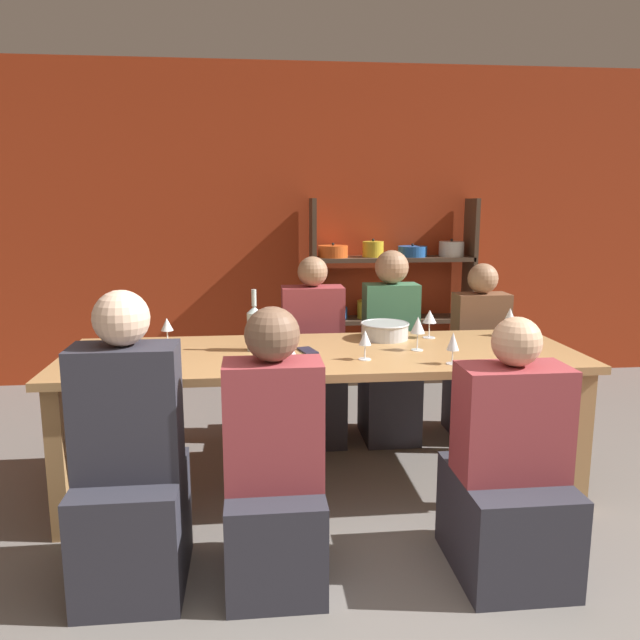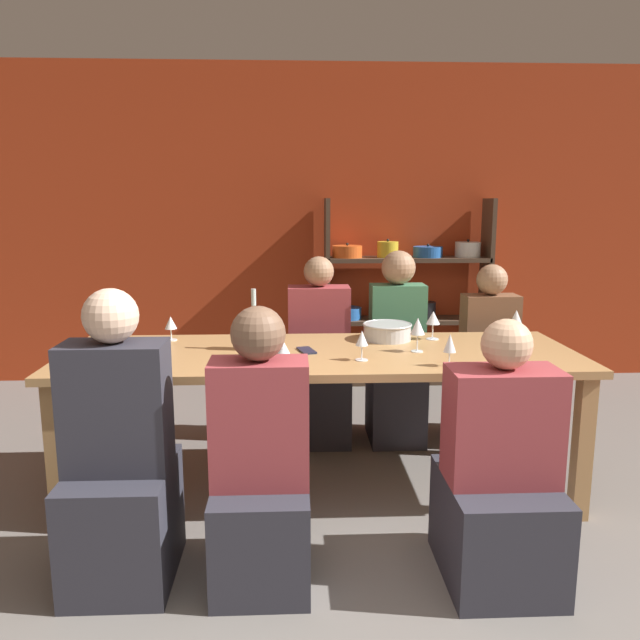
# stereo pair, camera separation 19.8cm
# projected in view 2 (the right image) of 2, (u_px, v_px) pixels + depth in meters

# --- Properties ---
(wall_back_red) EXTENTS (8.80, 0.06, 2.70)m
(wall_back_red) POSITION_uv_depth(u_px,v_px,m) (323.00, 226.00, 5.41)
(wall_back_red) COLOR #B23819
(wall_back_red) RESTS_ON ground_plane
(shelf_unit) EXTENTS (1.41, 0.30, 1.58)m
(shelf_unit) POSITION_uv_depth(u_px,v_px,m) (403.00, 310.00, 5.38)
(shelf_unit) COLOR #4C3828
(shelf_unit) RESTS_ON ground_plane
(dining_table) EXTENTS (2.69, 0.92, 0.78)m
(dining_table) POSITION_uv_depth(u_px,v_px,m) (321.00, 367.00, 3.30)
(dining_table) COLOR #AD7F4C
(dining_table) RESTS_ON ground_plane
(mixing_bowl) EXTENTS (0.28, 0.28, 0.09)m
(mixing_bowl) POSITION_uv_depth(u_px,v_px,m) (387.00, 331.00, 3.56)
(mixing_bowl) COLOR #B7BABC
(mixing_bowl) RESTS_ON dining_table
(wine_bottle_green) EXTENTS (0.08, 0.08, 0.33)m
(wine_bottle_green) POSITION_uv_depth(u_px,v_px,m) (254.00, 326.00, 3.30)
(wine_bottle_green) COLOR #B2C6C1
(wine_bottle_green) RESTS_ON dining_table
(wine_glass_white_a) EXTENTS (0.08, 0.08, 0.15)m
(wine_glass_white_a) POSITION_uv_depth(u_px,v_px,m) (114.00, 338.00, 3.12)
(wine_glass_white_a) COLOR white
(wine_glass_white_a) RESTS_ON dining_table
(wine_glass_red_a) EXTENTS (0.07, 0.07, 0.14)m
(wine_glass_red_a) POSITION_uv_depth(u_px,v_px,m) (283.00, 349.00, 2.93)
(wine_glass_red_a) COLOR white
(wine_glass_red_a) RESTS_ON dining_table
(wine_glass_white_b) EXTENTS (0.06, 0.06, 0.16)m
(wine_glass_white_b) POSITION_uv_depth(u_px,v_px,m) (450.00, 344.00, 2.97)
(wine_glass_white_b) COLOR white
(wine_glass_white_b) RESTS_ON dining_table
(wine_glass_white_c) EXTENTS (0.06, 0.06, 0.17)m
(wine_glass_white_c) POSITION_uv_depth(u_px,v_px,m) (516.00, 318.00, 3.58)
(wine_glass_white_c) COLOR white
(wine_glass_white_c) RESTS_ON dining_table
(wine_glass_red_b) EXTENTS (0.08, 0.08, 0.18)m
(wine_glass_red_b) POSITION_uv_depth(u_px,v_px,m) (418.00, 327.00, 3.25)
(wine_glass_red_b) COLOR white
(wine_glass_red_b) RESTS_ON dining_table
(wine_glass_red_c) EXTENTS (0.08, 0.08, 0.16)m
(wine_glass_red_c) POSITION_uv_depth(u_px,v_px,m) (433.00, 319.00, 3.55)
(wine_glass_red_c) COLOR white
(wine_glass_red_c) RESTS_ON dining_table
(wine_glass_empty_a) EXTENTS (0.06, 0.06, 0.15)m
(wine_glass_empty_a) POSITION_uv_depth(u_px,v_px,m) (362.00, 339.00, 3.08)
(wine_glass_empty_a) COLOR white
(wine_glass_empty_a) RESTS_ON dining_table
(wine_glass_white_d) EXTENTS (0.07, 0.07, 0.14)m
(wine_glass_white_d) POSITION_uv_depth(u_px,v_px,m) (171.00, 324.00, 3.53)
(wine_glass_white_d) COLOR white
(wine_glass_white_d) RESTS_ON dining_table
(cell_phone) EXTENTS (0.11, 0.16, 0.01)m
(cell_phone) POSITION_uv_depth(u_px,v_px,m) (306.00, 350.00, 3.28)
(cell_phone) COLOR #1E2338
(cell_phone) RESTS_ON dining_table
(person_near_a) EXTENTS (0.39, 0.49, 1.16)m
(person_near_a) POSITION_uv_depth(u_px,v_px,m) (261.00, 483.00, 2.54)
(person_near_a) COLOR #2D2D38
(person_near_a) RESTS_ON ground_plane
(person_far_a) EXTENTS (0.35, 0.44, 1.16)m
(person_far_a) POSITION_uv_depth(u_px,v_px,m) (487.00, 375.00, 4.09)
(person_far_a) COLOR #2D2D38
(person_far_a) RESTS_ON ground_plane
(person_near_b) EXTENTS (0.44, 0.55, 1.10)m
(person_near_b) POSITION_uv_depth(u_px,v_px,m) (499.00, 488.00, 2.56)
(person_near_b) COLOR #2D2D38
(person_near_b) RESTS_ON ground_plane
(person_far_b) EXTENTS (0.39, 0.49, 1.21)m
(person_far_b) POSITION_uv_depth(u_px,v_px,m) (319.00, 374.00, 4.09)
(person_far_b) COLOR #2D2D38
(person_far_b) RESTS_ON ground_plane
(person_near_c) EXTENTS (0.41, 0.51, 1.22)m
(person_near_c) POSITION_uv_depth(u_px,v_px,m) (121.00, 476.00, 2.54)
(person_near_c) COLOR #2D2D38
(person_near_c) RESTS_ON ground_plane
(person_far_c) EXTENTS (0.35, 0.43, 1.25)m
(person_far_c) POSITION_uv_depth(u_px,v_px,m) (396.00, 370.00, 4.07)
(person_far_c) COLOR #2D2D38
(person_far_c) RESTS_ON ground_plane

